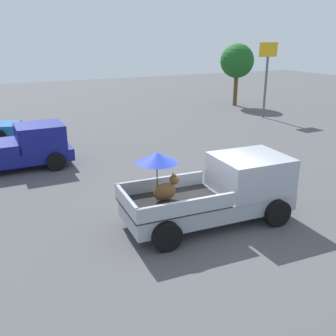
# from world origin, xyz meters

# --- Properties ---
(ground_plane) EXTENTS (80.00, 80.00, 0.00)m
(ground_plane) POSITION_xyz_m (0.00, 0.00, 0.00)
(ground_plane) COLOR #4C4C4F
(pickup_truck_main) EXTENTS (5.16, 2.50, 2.28)m
(pickup_truck_main) POSITION_xyz_m (0.42, -0.01, 0.97)
(pickup_truck_main) COLOR black
(pickup_truck_main) RESTS_ON ground
(pickup_truck_red) EXTENTS (4.82, 2.20, 1.80)m
(pickup_truck_red) POSITION_xyz_m (-4.49, 7.71, 0.87)
(pickup_truck_red) COLOR black
(pickup_truck_red) RESTS_ON ground
(motel_sign) EXTENTS (1.40, 0.16, 4.88)m
(motel_sign) POSITION_xyz_m (11.70, 11.50, 3.45)
(motel_sign) COLOR #59595B
(motel_sign) RESTS_ON ground
(tree_by_lot) EXTENTS (2.59, 2.59, 4.74)m
(tree_by_lot) POSITION_xyz_m (12.77, 16.24, 3.41)
(tree_by_lot) COLOR brown
(tree_by_lot) RESTS_ON ground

